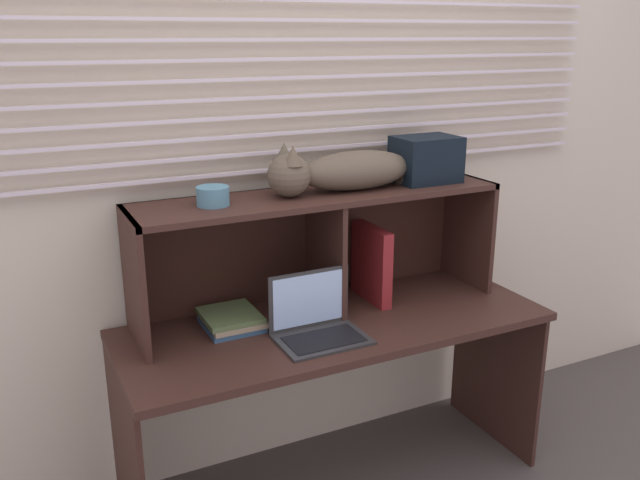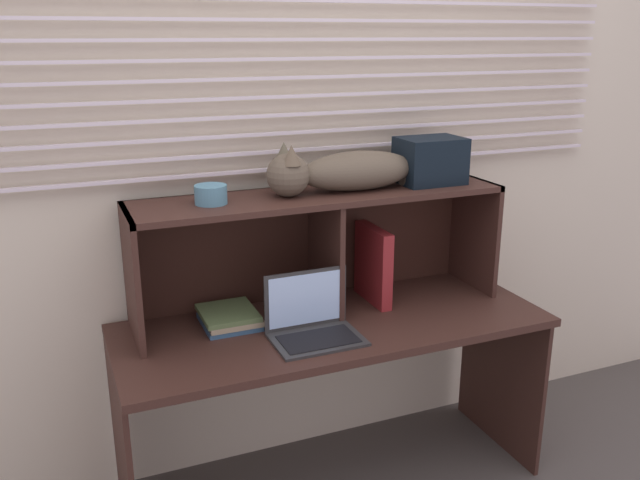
{
  "view_description": "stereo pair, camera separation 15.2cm",
  "coord_description": "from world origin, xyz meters",
  "views": [
    {
      "loc": [
        -1.05,
        -1.8,
        1.72
      ],
      "look_at": [
        0.0,
        0.34,
        0.98
      ],
      "focal_mm": 37.6,
      "sensor_mm": 36.0,
      "label": 1
    },
    {
      "loc": [
        -0.91,
        -1.87,
        1.72
      ],
      "look_at": [
        0.0,
        0.34,
        0.98
      ],
      "focal_mm": 37.6,
      "sensor_mm": 36.0,
      "label": 2
    }
  ],
  "objects": [
    {
      "name": "back_panel_with_blinds",
      "position": [
        0.0,
        0.55,
        1.26
      ],
      "size": [
        4.4,
        0.08,
        2.5
      ],
      "color": "beige",
      "rests_on": "ground"
    },
    {
      "name": "desk",
      "position": [
        0.0,
        0.21,
        0.58
      ],
      "size": [
        1.59,
        0.61,
        0.7
      ],
      "color": "#3A221B",
      "rests_on": "ground"
    },
    {
      "name": "hutch_shelf_unit",
      "position": [
        0.0,
        0.37,
        1.02
      ],
      "size": [
        1.4,
        0.33,
        0.46
      ],
      "color": "#3A221B",
      "rests_on": "desk"
    },
    {
      "name": "cat",
      "position": [
        0.1,
        0.34,
        1.23
      ],
      "size": [
        0.83,
        0.17,
        0.19
      ],
      "color": "brown",
      "rests_on": "hutch_shelf_unit"
    },
    {
      "name": "laptop",
      "position": [
        -0.12,
        0.12,
        0.75
      ],
      "size": [
        0.31,
        0.22,
        0.22
      ],
      "color": "#2E2E2E",
      "rests_on": "desk"
    },
    {
      "name": "binder_upright",
      "position": [
        0.23,
        0.34,
        0.85
      ],
      "size": [
        0.05,
        0.25,
        0.3
      ],
      "primitive_type": "cube",
      "color": "maroon",
      "rests_on": "desk"
    },
    {
      "name": "book_stack",
      "position": [
        -0.36,
        0.33,
        0.73
      ],
      "size": [
        0.21,
        0.22,
        0.06
      ],
      "color": "#32587A",
      "rests_on": "desk"
    },
    {
      "name": "small_basket",
      "position": [
        -0.4,
        0.34,
        1.19
      ],
      "size": [
        0.11,
        0.11,
        0.07
      ],
      "primitive_type": "cylinder",
      "color": "teal",
      "rests_on": "hutch_shelf_unit"
    },
    {
      "name": "storage_box",
      "position": [
        0.46,
        0.34,
        1.25
      ],
      "size": [
        0.24,
        0.18,
        0.18
      ],
      "primitive_type": "cube",
      "color": "black",
      "rests_on": "hutch_shelf_unit"
    }
  ]
}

